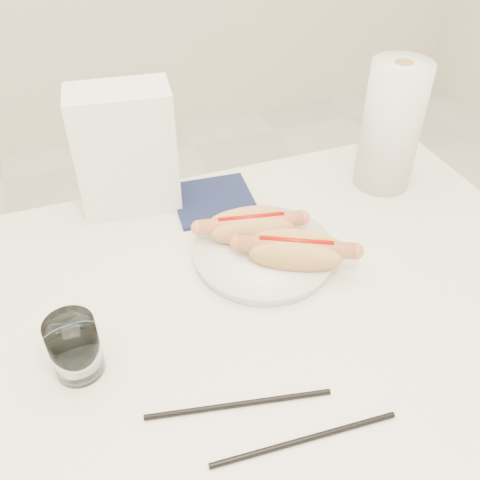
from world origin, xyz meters
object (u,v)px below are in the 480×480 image
object	(u,v)px
hotdog_right	(296,251)
napkin_box	(126,151)
plate	(264,254)
hotdog_left	(251,226)
water_glass	(75,347)
table	(218,354)
paper_towel_roll	(391,127)

from	to	relation	value
hotdog_right	napkin_box	distance (m)	0.35
plate	hotdog_left	distance (m)	0.05
plate	hotdog_right	bearing A→B (deg)	-51.85
water_glass	hotdog_right	bearing A→B (deg)	12.21
water_glass	napkin_box	world-z (taller)	napkin_box
table	water_glass	distance (m)	0.22
water_glass	hotdog_left	bearing A→B (deg)	27.36
table	hotdog_right	distance (m)	0.20
table	water_glass	size ratio (longest dim) A/B	13.11
plate	hotdog_right	world-z (taller)	hotdog_right
napkin_box	hotdog_right	bearing A→B (deg)	-45.64
plate	water_glass	bearing A→B (deg)	-159.11
plate	water_glass	xyz separation A→B (m)	(-0.32, -0.12, 0.04)
hotdog_right	napkin_box	size ratio (longest dim) A/B	0.77
hotdog_right	paper_towel_roll	distance (m)	0.33
water_glass	plate	bearing A→B (deg)	20.89
hotdog_left	water_glass	xyz separation A→B (m)	(-0.31, -0.16, 0.00)
hotdog_left	napkin_box	world-z (taller)	napkin_box
water_glass	paper_towel_roll	bearing A→B (deg)	21.85
napkin_box	paper_towel_roll	world-z (taller)	paper_towel_roll
hotdog_left	water_glass	distance (m)	0.35
napkin_box	paper_towel_roll	bearing A→B (deg)	-4.63
water_glass	napkin_box	bearing A→B (deg)	67.39
table	napkin_box	xyz separation A→B (m)	(-0.05, 0.35, 0.18)
plate	hotdog_left	world-z (taller)	hotdog_left
table	water_glass	world-z (taller)	water_glass
hotdog_left	hotdog_right	bearing A→B (deg)	-51.18
table	hotdog_right	xyz separation A→B (m)	(0.16, 0.07, 0.10)
paper_towel_roll	table	bearing A→B (deg)	-150.01
plate	napkin_box	xyz separation A→B (m)	(-0.17, 0.23, 0.11)
hotdog_left	napkin_box	bearing A→B (deg)	142.38
paper_towel_roll	water_glass	bearing A→B (deg)	-158.15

